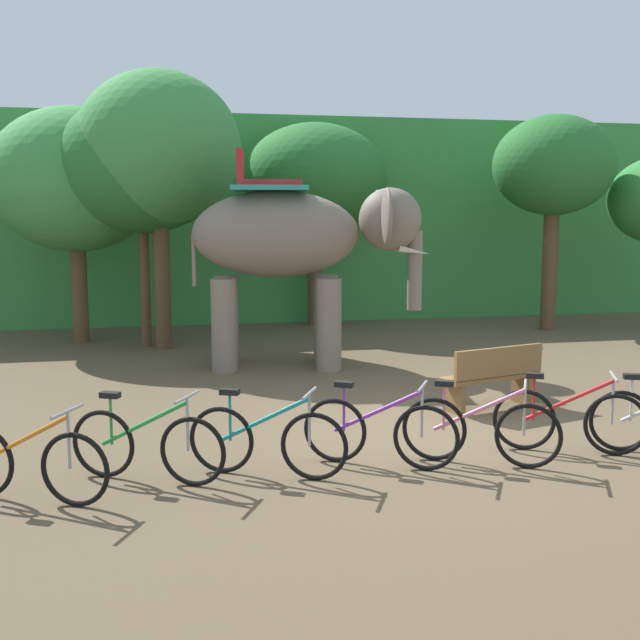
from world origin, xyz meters
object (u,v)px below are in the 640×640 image
bike_orange (27,462)px  bike_red (569,419)px  elephant (295,242)px  tree_center (554,167)px  tree_center_right (315,179)px  bike_green (147,445)px  tree_far_left (159,149)px  bike_teal (267,440)px  bike_purple (379,431)px  bike_pink (480,430)px  wooden_bench (493,375)px  tree_center_left (141,166)px  tree_far_right (75,180)px

bike_orange → bike_red: bearing=3.4°
elephant → bike_red: bearing=-68.8°
tree_center → bike_orange: tree_center is taller
tree_center_right → bike_green: 11.73m
tree_far_left → bike_teal: (0.98, -8.05, -3.56)m
bike_purple → bike_pink: same height
tree_center_right → bike_purple: (-1.44, -10.63, -3.13)m
wooden_bench → bike_purple: bearing=-137.5°
bike_purple → tree_center_left: bearing=107.0°
tree_center → wooden_bench: 8.64m
tree_center_left → tree_center_right: bearing=29.8°
tree_center_left → bike_purple: bearing=-73.0°
bike_green → wooden_bench: (4.66, 2.03, 0.09)m
bike_teal → bike_pink: (2.31, -0.08, 0.00)m
tree_far_right → bike_purple: 10.34m
bike_teal → bike_red: same height
tree_far_right → tree_center_left: 1.57m
elephant → bike_green: 6.39m
elephant → bike_pink: (1.01, -5.77, -1.82)m
bike_orange → bike_purple: 3.55m
tree_center_right → bike_green: (-3.88, -10.62, -3.13)m
tree_center_right → elephant: size_ratio=1.14×
bike_purple → tree_center_right: bearing=82.3°
tree_far_right → tree_far_left: bearing=-33.5°
tree_center → bike_red: size_ratio=3.13×
bike_teal → wooden_bench: (3.45, 2.12, 0.09)m
tree_far_right → bike_orange: 9.89m
bike_purple → bike_orange: bearing=-174.7°
tree_far_left → wooden_bench: bearing=-53.2°
tree_center → wooden_bench: tree_center is taller
tree_center_left → bike_pink: bearing=-66.9°
bike_green → bike_pink: (3.52, -0.18, 0.00)m
tree_center_left → tree_center: (9.16, 0.38, 0.10)m
tree_center_right → elephant: (-1.37, -5.03, -1.31)m
tree_center → bike_red: (-4.37, -8.71, -3.36)m
tree_center_left → wooden_bench: tree_center_left is taller
tree_center_left → elephant: 4.06m
tree_far_left → bike_orange: size_ratio=3.50×
bike_green → bike_teal: (1.21, -0.09, 0.00)m
bike_red → wooden_bench: bike_red is taller
bike_purple → tree_center: bearing=52.9°
tree_center_right → bike_purple: 11.17m
bike_green → wooden_bench: bike_green is taller
tree_center → bike_teal: 12.27m
bike_orange → tree_center_left: bearing=83.5°
elephant → bike_green: (-2.51, -5.59, -1.82)m
tree_far_right → tree_center: 10.53m
bike_purple → tree_far_left: bearing=105.5°
bike_green → bike_red: (4.68, 0.01, 0.00)m
bike_red → wooden_bench: bearing=90.5°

